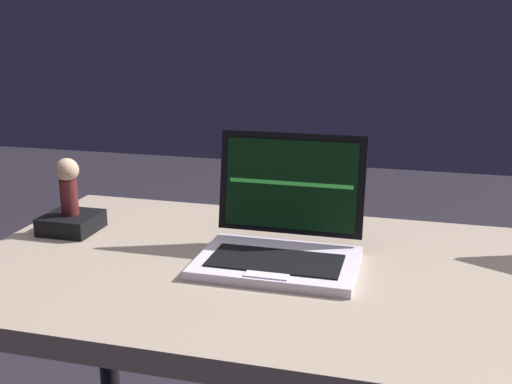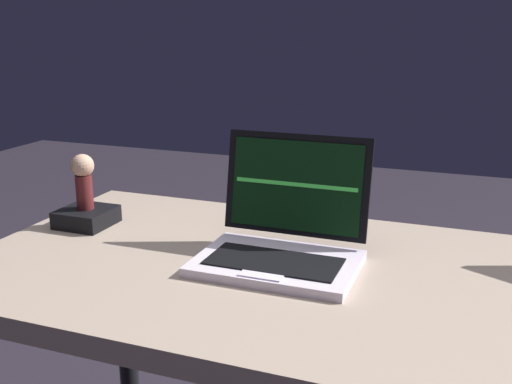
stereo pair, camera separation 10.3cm
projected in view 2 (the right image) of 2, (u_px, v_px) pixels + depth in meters
desk at (332, 321)px, 1.05m from camera, size 1.31×0.64×0.75m
laptop_front at (283, 238)px, 1.07m from camera, size 0.28×0.23×0.22m
figurine_stand at (86, 217)px, 1.27m from camera, size 0.10×0.10×0.04m
figurine at (83, 178)px, 1.25m from camera, size 0.05×0.05×0.12m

